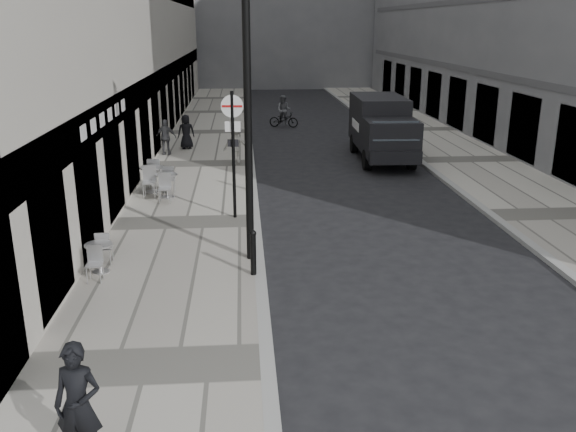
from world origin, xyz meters
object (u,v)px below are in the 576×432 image
Objects in this scene: lamppost at (247,95)px; cyclist at (284,115)px; walking_man at (78,405)px; sign_post at (233,138)px; panel_van at (381,125)px.

cyclist is at bearing 83.84° from lamppost.
walking_man is 0.95× the size of cyclist.
lamppost is at bearing 82.45° from walking_man.
panel_van is (6.07, 8.04, -0.99)m from sign_post.
walking_man is 0.46× the size of sign_post.
lamppost is 20.50m from cyclist.
cyclist is at bearing 87.13° from sign_post.
walking_man is at bearing -111.55° from panel_van.
panel_van is at bearing 58.75° from sign_post.
walking_man is at bearing -107.79° from lamppost.
sign_post is 3.66m from lamppost.
walking_man is at bearing -94.35° from sign_post.
walking_man is 19.97m from panel_van.
lamppost is 12.92m from panel_van.
walking_man is 0.24× the size of lamppost.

